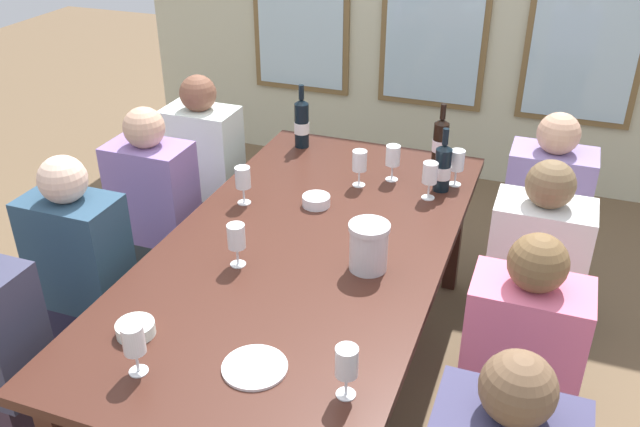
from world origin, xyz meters
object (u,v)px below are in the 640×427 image
tasting_bowl_1 (136,329)px  wine_glass_5 (243,178)px  wine_bottle_2 (440,141)px  wine_glass_1 (134,341)px  dining_table (304,259)px  wine_glass_4 (347,364)px  seated_person_1 (516,382)px  wine_glass_7 (457,162)px  tasting_bowl_0 (316,201)px  wine_bottle_0 (443,167)px  seated_person_2 (206,179)px  wine_glass_0 (393,157)px  wine_glass_6 (360,162)px  seated_person_5 (531,290)px  seated_person_3 (541,229)px  seated_person_0 (84,284)px  white_plate_0 (255,367)px  wine_glass_2 (236,238)px  wine_glass_3 (430,175)px  seated_person_4 (157,222)px  wine_bottle_1 (302,123)px  metal_pitcher (369,246)px

tasting_bowl_1 → wine_glass_5: wine_glass_5 is taller
wine_bottle_2 → wine_glass_1: bearing=-106.9°
dining_table → wine_glass_4: wine_glass_4 is taller
wine_bottle_2 → tasting_bowl_1: size_ratio=2.40×
wine_glass_5 → seated_person_1: bearing=-21.5°
wine_glass_4 → wine_glass_7: 1.47m
tasting_bowl_0 → wine_bottle_0: bearing=35.0°
tasting_bowl_0 → seated_person_2: (-0.81, 0.44, -0.24)m
tasting_bowl_1 → wine_glass_0: (0.49, 1.40, 0.09)m
tasting_bowl_1 → wine_glass_6: (0.36, 1.29, 0.10)m
wine_glass_7 → seated_person_2: size_ratio=0.16×
seated_person_5 → dining_table: bearing=-160.1°
seated_person_2 → seated_person_3: (1.76, 0.08, 0.00)m
seated_person_1 → seated_person_0: bearing=-179.1°
white_plate_0 → wine_glass_5: 1.09m
tasting_bowl_0 → wine_glass_7: size_ratio=0.71×
wine_glass_2 → seated_person_5: (1.07, 0.53, -0.33)m
wine_glass_2 → wine_glass_6: size_ratio=1.00×
wine_glass_0 → wine_glass_5: bearing=-140.9°
wine_glass_4 → wine_glass_1: bearing=-168.6°
wine_bottle_2 → seated_person_0: 1.78m
wine_glass_1 → wine_glass_4: (0.62, 0.13, -0.00)m
wine_bottle_0 → seated_person_2: 1.34m
wine_glass_1 → wine_glass_3: (0.59, 1.42, -0.00)m
wine_bottle_2 → wine_glass_1: wine_bottle_2 is taller
seated_person_4 → wine_glass_0: bearing=21.6°
wine_glass_0 → wine_glass_7: bearing=10.0°
wine_glass_7 → seated_person_1: seated_person_1 is taller
wine_bottle_1 → seated_person_5: (1.25, -0.60, -0.34)m
dining_table → wine_glass_0: 0.74m
wine_glass_0 → tasting_bowl_0: bearing=-124.2°
wine_glass_1 → wine_bottle_2: bearing=73.1°
wine_bottle_2 → wine_glass_3: bearing=-85.3°
metal_pitcher → white_plate_0: bearing=-104.3°
wine_bottle_2 → seated_person_5: bearing=-50.1°
wine_glass_5 → seated_person_1: (1.26, -0.50, -0.34)m
seated_person_0 → wine_bottle_1: bearing=66.9°
dining_table → wine_glass_1: size_ratio=12.49×
wine_glass_0 → white_plate_0: bearing=-92.3°
wine_bottle_1 → tasting_bowl_1: (0.05, -1.62, -0.11)m
white_plate_0 → wine_glass_0: wine_glass_0 is taller
wine_glass_6 → seated_person_2: size_ratio=0.16×
wine_bottle_1 → white_plate_0: bearing=-73.4°
seated_person_4 → dining_table: bearing=-17.4°
wine_glass_7 → seated_person_5: 0.68m
wine_glass_3 → wine_glass_7: (0.09, 0.17, 0.00)m
wine_bottle_1 → wine_glass_7: bearing=-11.6°
tasting_bowl_0 → seated_person_1: bearing=-31.6°
white_plate_0 → seated_person_2: size_ratio=0.18×
wine_glass_0 → wine_bottle_2: bearing=57.8°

